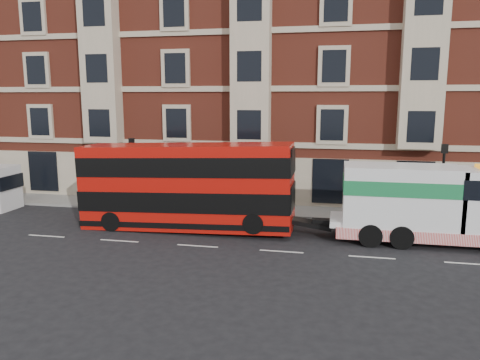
# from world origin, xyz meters

# --- Properties ---
(ground) EXTENTS (120.00, 120.00, 0.00)m
(ground) POSITION_xyz_m (0.00, 0.00, 0.00)
(ground) COLOR black
(ground) RESTS_ON ground
(sidewalk) EXTENTS (90.00, 3.00, 0.15)m
(sidewalk) POSITION_xyz_m (0.00, 7.50, 0.07)
(sidewalk) COLOR slate
(sidewalk) RESTS_ON ground
(victorian_terrace) EXTENTS (45.00, 12.00, 20.40)m
(victorian_terrace) POSITION_xyz_m (0.50, 15.00, 10.07)
(victorian_terrace) COLOR maroon
(victorian_terrace) RESTS_ON ground
(lamp_post_west) EXTENTS (0.35, 0.15, 4.35)m
(lamp_post_west) POSITION_xyz_m (-6.00, 6.20, 2.68)
(lamp_post_west) COLOR black
(lamp_post_west) RESTS_ON sidewalk
(lamp_post_east) EXTENTS (0.35, 0.15, 4.35)m
(lamp_post_east) POSITION_xyz_m (12.00, 6.20, 2.68)
(lamp_post_east) COLOR black
(lamp_post_east) RESTS_ON sidewalk
(double_decker_bus) EXTENTS (11.23, 2.58, 4.55)m
(double_decker_bus) POSITION_xyz_m (-1.39, 2.69, 2.41)
(double_decker_bus) COLOR #B7110A
(double_decker_bus) RESTS_ON ground
(tow_truck) EXTENTS (8.99, 2.66, 3.75)m
(tow_truck) POSITION_xyz_m (10.67, 2.69, 1.99)
(tow_truck) COLOR white
(tow_truck) RESTS_ON ground
(pedestrian) EXTENTS (0.71, 0.60, 1.65)m
(pedestrian) POSITION_xyz_m (-15.00, 7.15, 0.98)
(pedestrian) COLOR #181931
(pedestrian) RESTS_ON sidewalk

